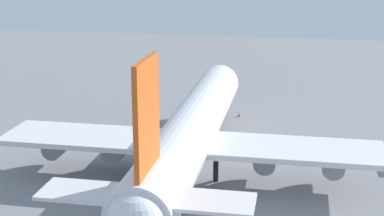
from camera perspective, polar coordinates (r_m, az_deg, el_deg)
ground_plane at (r=79.11m, az=-0.00°, el=-6.30°), size 241.90×241.90×0.00m
cargo_airplane at (r=77.01m, az=-0.01°, el=-2.24°), size 60.48×49.86×20.07m
safety_cone_nose at (r=103.96m, az=4.71°, el=-0.63°), size 0.57×0.57×0.82m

